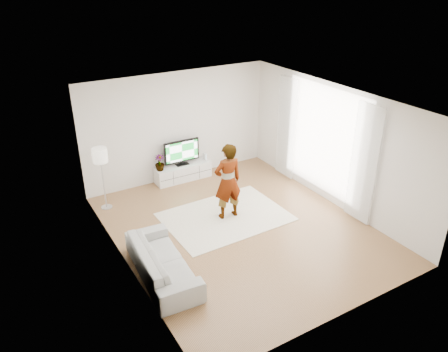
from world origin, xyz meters
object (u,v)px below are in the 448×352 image
player (228,181)px  floor_lamp (100,158)px  media_console (183,172)px  sofa (162,261)px  rug (225,217)px  television (182,152)px

player → floor_lamp: player is taller
media_console → sofa: size_ratio=0.71×
player → rug: bearing=-2.0°
media_console → television: size_ratio=1.55×
sofa → player: bearing=-56.6°
media_console → rug: size_ratio=0.56×
media_console → television: bearing=90.0°
player → floor_lamp: size_ratio=1.17×
media_console → floor_lamp: bearing=-169.2°
sofa → floor_lamp: floor_lamp is taller
media_console → rug: media_console is taller
rug → player: size_ratio=1.54×
rug → sofa: 2.35m
sofa → media_console: bearing=-27.0°
rug → sofa: sofa is taller
rug → player: 0.88m
rug → player: bearing=-5.7°
media_console → television: 0.57m
television → player: size_ratio=0.55×
player → floor_lamp: 2.88m
media_console → sofa: (-2.03, -3.36, 0.10)m
rug → player: (0.05, -0.01, 0.88)m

